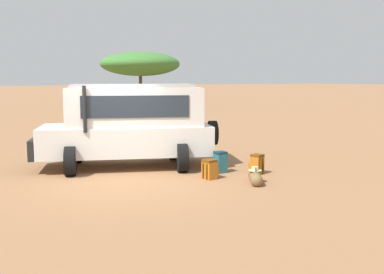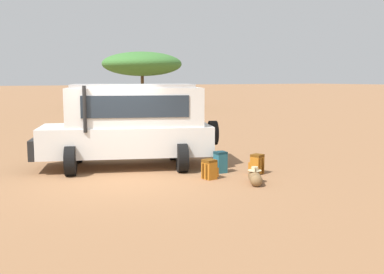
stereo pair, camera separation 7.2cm
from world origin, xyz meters
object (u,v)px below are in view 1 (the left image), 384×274
Objects in this scene: backpack_beside_front_wheel at (220,162)px; backpack_near_rear_wheel at (257,164)px; duffel_bag_low_black_case at (255,177)px; safari_vehicle at (130,123)px; backpack_cluster_center at (210,169)px; acacia_tree_right_mid at (140,64)px.

backpack_near_rear_wheel is at bearing -37.51° from backpack_beside_front_wheel.
backpack_beside_front_wheel is at bearing 92.84° from duffel_bag_low_black_case.
safari_vehicle is 9.19× the size of backpack_beside_front_wheel.
backpack_beside_front_wheel is at bearing -45.58° from safari_vehicle.
backpack_near_rear_wheel is (2.71, -2.56, -1.03)m from safari_vehicle.
backpack_beside_front_wheel reaches higher than backpack_cluster_center.
backpack_beside_front_wheel is 28.57m from acacia_tree_right_mid.
backpack_near_rear_wheel is at bearing -105.70° from acacia_tree_right_mid.
backpack_cluster_center is at bearing -63.49° from safari_vehicle.
backpack_cluster_center is (1.25, -2.50, -1.04)m from safari_vehicle.
backpack_cluster_center is 29.30m from acacia_tree_right_mid.
duffel_bag_low_black_case is (0.73, -0.98, -0.09)m from backpack_cluster_center.
acacia_tree_right_mid reaches higher than backpack_near_rear_wheel.
safari_vehicle is at bearing 134.42° from backpack_beside_front_wheel.
acacia_tree_right_mid is at bearing 67.32° from safari_vehicle.
acacia_tree_right_mid reaches higher than safari_vehicle.
backpack_cluster_center is 1.46m from backpack_near_rear_wheel.
safari_vehicle is 27.30m from acacia_tree_right_mid.
backpack_near_rear_wheel is 28.93m from acacia_tree_right_mid.
backpack_near_rear_wheel is 0.64× the size of duffel_bag_low_black_case.
backpack_beside_front_wheel is 0.70× the size of duffel_bag_low_black_case.
safari_vehicle is 10.57× the size of backpack_cluster_center.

